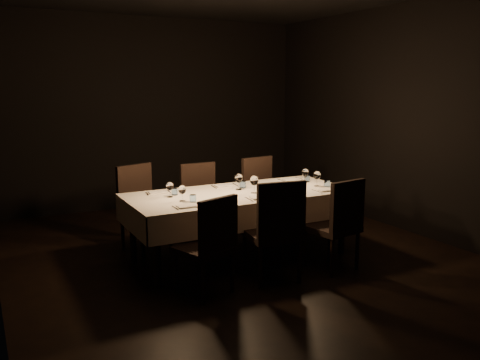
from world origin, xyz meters
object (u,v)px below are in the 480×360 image
chair_far_center (202,199)px  chair_far_right (263,192)px  chair_near_left (210,241)px  chair_far_left (141,203)px  dining_table (240,199)px  chair_near_right (338,221)px  chair_near_center (276,227)px

chair_far_center → chair_far_right: chair_far_right is taller
chair_near_left → chair_far_left: size_ratio=0.94×
dining_table → chair_far_left: chair_far_left is taller
chair_near_right → chair_far_center: 1.87m
chair_far_center → chair_far_right: (0.84, -0.08, 0.01)m
chair_near_center → chair_far_center: bearing=-80.2°
dining_table → chair_far_center: 0.85m
chair_near_left → chair_near_center: 0.71m
chair_far_left → chair_far_right: (1.62, -0.11, -0.00)m
chair_near_center → chair_far_left: (-0.85, 1.67, -0.02)m
dining_table → chair_far_left: (-0.88, 0.86, -0.14)m
chair_near_center → chair_near_right: bearing=-175.2°
chair_near_right → chair_near_left: bearing=-10.9°
chair_near_left → chair_far_center: 1.76m
dining_table → chair_near_right: chair_near_right is taller
chair_near_left → chair_far_right: (1.47, 1.57, 0.02)m
chair_near_center → chair_near_left: bearing=7.2°
chair_near_left → chair_near_right: bearing=159.7°
dining_table → chair_far_center: bearing=97.4°
dining_table → chair_near_left: chair_near_left is taller
chair_near_left → chair_near_right: (1.46, -0.03, 0.02)m
chair_far_right → chair_near_right: bearing=-99.6°
dining_table → chair_near_center: chair_near_center is taller
dining_table → chair_far_left: size_ratio=2.50×
chair_near_left → chair_far_left: chair_far_left is taller
chair_near_right → chair_far_right: bearing=-100.3°
chair_near_center → chair_near_right: size_ratio=1.05×
chair_near_right → chair_far_right: (0.02, 1.59, 0.01)m
dining_table → chair_far_right: size_ratio=2.51×
chair_near_right → chair_far_left: chair_far_left is taller
dining_table → chair_near_center: bearing=-92.1°
chair_far_center → chair_far_right: 0.85m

